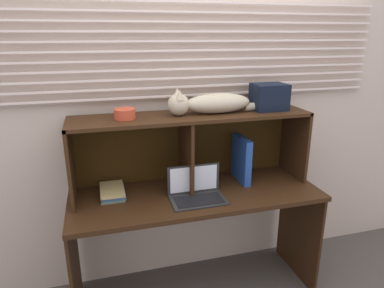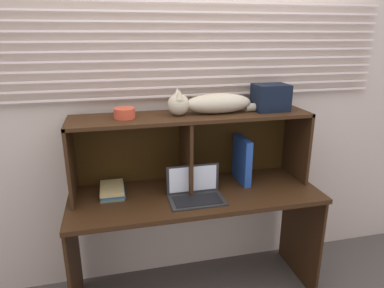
{
  "view_description": "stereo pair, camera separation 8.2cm",
  "coord_description": "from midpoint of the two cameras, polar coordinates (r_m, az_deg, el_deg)",
  "views": [
    {
      "loc": [
        -0.57,
        -1.71,
        1.75
      ],
      "look_at": [
        0.0,
        0.33,
        1.06
      ],
      "focal_mm": 32.2,
      "sensor_mm": 36.0,
      "label": 1
    },
    {
      "loc": [
        -0.49,
        -1.73,
        1.75
      ],
      "look_at": [
        0.0,
        0.33,
        1.06
      ],
      "focal_mm": 32.2,
      "sensor_mm": 36.0,
      "label": 2
    }
  ],
  "objects": [
    {
      "name": "binder_upright",
      "position": [
        2.37,
        9.27,
        -2.6
      ],
      "size": [
        0.05,
        0.25,
        0.31
      ],
      "primitive_type": "cube",
      "color": "#22489B",
      "rests_on": "desk"
    },
    {
      "name": "cat",
      "position": [
        2.19,
        4.2,
        6.71
      ],
      "size": [
        0.71,
        0.15,
        0.17
      ],
      "color": "#BAAF92",
      "rests_on": "hutch_shelf_unit"
    },
    {
      "name": "desk",
      "position": [
        2.3,
        1.69,
        -11.27
      ],
      "size": [
        1.59,
        0.59,
        0.77
      ],
      "color": "#321D0E",
      "rests_on": "ground"
    },
    {
      "name": "storage_box",
      "position": [
        2.34,
        13.88,
        7.49
      ],
      "size": [
        0.22,
        0.17,
        0.17
      ],
      "primitive_type": "cube",
      "color": "black",
      "rests_on": "hutch_shelf_unit"
    },
    {
      "name": "small_basket",
      "position": [
        2.1,
        -10.01,
        5.04
      ],
      "size": [
        0.13,
        0.13,
        0.06
      ],
      "primitive_type": "cylinder",
      "color": "#BF442A",
      "rests_on": "hutch_shelf_unit"
    },
    {
      "name": "hutch_shelf_unit",
      "position": [
        2.24,
        0.72,
        1.43
      ],
      "size": [
        1.52,
        0.35,
        0.49
      ],
      "color": "#321D0E",
      "rests_on": "desk"
    },
    {
      "name": "laptop",
      "position": [
        2.14,
        1.69,
        -8.01
      ],
      "size": [
        0.34,
        0.21,
        0.2
      ],
      "color": "#262626",
      "rests_on": "desk"
    },
    {
      "name": "book_stack",
      "position": [
        2.26,
        -12.04,
        -7.5
      ],
      "size": [
        0.15,
        0.24,
        0.05
      ],
      "color": "#526250",
      "rests_on": "desk"
    },
    {
      "name": "back_panel_with_blinds",
      "position": [
        2.38,
        -0.26,
        6.06
      ],
      "size": [
        4.4,
        0.08,
        2.5
      ],
      "color": "beige",
      "rests_on": "ground"
    }
  ]
}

